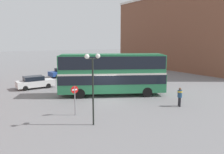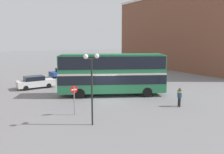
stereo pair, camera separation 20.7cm
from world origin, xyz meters
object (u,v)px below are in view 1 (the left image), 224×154
(street_lamp_twin_globe, at_px, (93,74))
(no_entry_sign, at_px, (75,96))
(double_decker_bus, at_px, (112,72))
(parked_car_kerb_near, at_px, (35,82))
(parked_car_side_street, at_px, (111,68))
(pedestrian_foreground, at_px, (180,95))
(parked_car_kerb_far, at_px, (62,72))

(street_lamp_twin_globe, distance_m, no_entry_sign, 3.38)
(double_decker_bus, relative_size, street_lamp_twin_globe, 2.23)
(no_entry_sign, bearing_deg, double_decker_bus, 32.61)
(parked_car_kerb_near, bearing_deg, double_decker_bus, -53.58)
(parked_car_kerb_near, xyz_separation_m, no_entry_sign, (0.12, -12.28, 0.83))
(parked_car_side_street, bearing_deg, pedestrian_foreground, -100.72)
(parked_car_side_street, height_order, street_lamp_twin_globe, street_lamp_twin_globe)
(parked_car_kerb_near, bearing_deg, parked_car_side_street, 22.24)
(pedestrian_foreground, xyz_separation_m, parked_car_kerb_near, (-9.11, 15.25, -0.28))
(parked_car_kerb_far, relative_size, parked_car_side_street, 0.95)
(parked_car_kerb_near, relative_size, street_lamp_twin_globe, 0.89)
(no_entry_sign, bearing_deg, parked_car_side_street, 50.52)
(double_decker_bus, height_order, pedestrian_foreground, double_decker_bus)
(double_decker_bus, height_order, parked_car_kerb_near, double_decker_bus)
(pedestrian_foreground, distance_m, no_entry_sign, 9.49)
(pedestrian_foreground, height_order, no_entry_sign, no_entry_sign)
(pedestrian_foreground, relative_size, street_lamp_twin_globe, 0.34)
(double_decker_bus, distance_m, parked_car_kerb_near, 10.60)
(parked_car_kerb_near, xyz_separation_m, parked_car_kerb_far, (6.14, 6.87, -0.04))
(double_decker_bus, bearing_deg, parked_car_side_street, 86.03)
(pedestrian_foreground, height_order, parked_car_kerb_near, pedestrian_foreground)
(pedestrian_foreground, height_order, parked_car_side_street, pedestrian_foreground)
(parked_car_side_street, xyz_separation_m, street_lamp_twin_globe, (-15.08, -21.25, 2.88))
(parked_car_kerb_near, height_order, parked_car_kerb_far, parked_car_kerb_near)
(parked_car_kerb_far, bearing_deg, street_lamp_twin_globe, 65.41)
(pedestrian_foreground, xyz_separation_m, street_lamp_twin_globe, (-8.75, 0.33, 2.65))
(street_lamp_twin_globe, xyz_separation_m, no_entry_sign, (-0.24, 2.64, -2.10))
(pedestrian_foreground, relative_size, no_entry_sign, 0.72)
(pedestrian_foreground, xyz_separation_m, parked_car_kerb_far, (-2.98, 22.12, -0.32))
(pedestrian_foreground, bearing_deg, parked_car_side_street, -77.60)
(parked_car_kerb_far, bearing_deg, double_decker_bus, 80.48)
(street_lamp_twin_globe, relative_size, no_entry_sign, 2.10)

